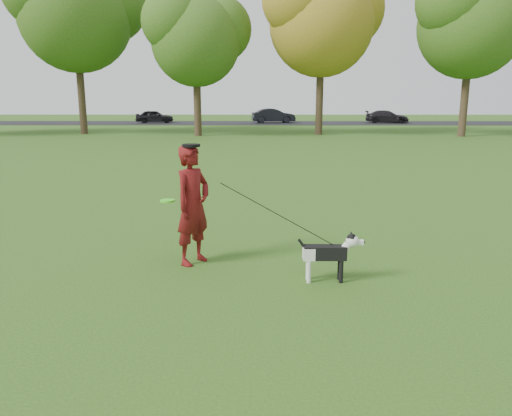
{
  "coord_description": "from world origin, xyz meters",
  "views": [
    {
      "loc": [
        0.03,
        -7.37,
        2.65
      ],
      "look_at": [
        -0.02,
        0.07,
        0.95
      ],
      "focal_mm": 35.0,
      "sensor_mm": 36.0,
      "label": 1
    }
  ],
  "objects_px": {
    "dog": "(330,251)",
    "car_mid": "(273,116)",
    "man": "(193,205)",
    "car_left": "(155,116)",
    "car_right": "(387,117)"
  },
  "relations": [
    {
      "from": "man",
      "to": "car_mid",
      "type": "relative_size",
      "value": 0.47
    },
    {
      "from": "man",
      "to": "car_right",
      "type": "xyz_separation_m",
      "value": [
        12.94,
        39.74,
        -0.35
      ]
    },
    {
      "from": "car_mid",
      "to": "car_left",
      "type": "bearing_deg",
      "value": 81.37
    },
    {
      "from": "man",
      "to": "car_mid",
      "type": "distance_m",
      "value": 39.8
    },
    {
      "from": "car_left",
      "to": "car_mid",
      "type": "relative_size",
      "value": 0.87
    },
    {
      "from": "car_right",
      "to": "car_mid",
      "type": "bearing_deg",
      "value": 99.03
    },
    {
      "from": "car_left",
      "to": "man",
      "type": "bearing_deg",
      "value": -173.52
    },
    {
      "from": "dog",
      "to": "car_right",
      "type": "bearing_deg",
      "value": 74.98
    },
    {
      "from": "car_mid",
      "to": "car_right",
      "type": "relative_size",
      "value": 1.01
    },
    {
      "from": "man",
      "to": "dog",
      "type": "distance_m",
      "value": 2.27
    },
    {
      "from": "dog",
      "to": "car_mid",
      "type": "height_order",
      "value": "car_mid"
    },
    {
      "from": "man",
      "to": "car_mid",
      "type": "bearing_deg",
      "value": 30.56
    },
    {
      "from": "man",
      "to": "car_mid",
      "type": "height_order",
      "value": "man"
    },
    {
      "from": "dog",
      "to": "car_right",
      "type": "height_order",
      "value": "car_right"
    },
    {
      "from": "car_right",
      "to": "car_left",
      "type": "bearing_deg",
      "value": 99.03
    }
  ]
}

